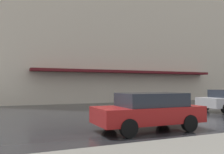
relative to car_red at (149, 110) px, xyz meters
name	(u,v)px	position (x,y,z in m)	size (l,w,h in m)	color
haussmann_block_corner	(103,6)	(20.68, -6.01, 11.24)	(15.56, 26.84, 24.50)	beige
car_red	(149,110)	(0.00, 0.00, 0.00)	(1.85, 4.10, 1.41)	maroon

